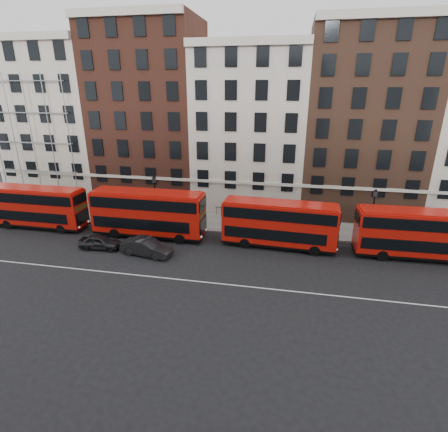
% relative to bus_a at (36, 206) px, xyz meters
% --- Properties ---
extents(ground, '(120.00, 120.00, 0.00)m').
position_rel_bus_a_xyz_m(ground, '(21.38, -5.66, -2.40)').
color(ground, black).
rests_on(ground, ground).
extents(pavement, '(80.00, 5.00, 0.15)m').
position_rel_bus_a_xyz_m(pavement, '(21.38, 4.84, -2.33)').
color(pavement, gray).
rests_on(pavement, ground).
extents(kerb, '(80.00, 0.30, 0.16)m').
position_rel_bus_a_xyz_m(kerb, '(21.38, 2.34, -2.32)').
color(kerb, gray).
rests_on(kerb, ground).
extents(road_centre_line, '(70.00, 0.12, 0.01)m').
position_rel_bus_a_xyz_m(road_centre_line, '(21.38, -7.66, -2.40)').
color(road_centre_line, white).
rests_on(road_centre_line, ground).
extents(building_terrace, '(64.00, 11.95, 22.00)m').
position_rel_bus_a_xyz_m(building_terrace, '(21.07, 12.22, 7.84)').
color(building_terrace, beige).
rests_on(building_terrace, ground).
extents(bus_a, '(10.69, 2.69, 4.48)m').
position_rel_bus_a_xyz_m(bus_a, '(0.00, 0.00, 0.00)').
color(bus_a, red).
rests_on(bus_a, ground).
extents(bus_b, '(11.37, 2.85, 4.76)m').
position_rel_bus_a_xyz_m(bus_b, '(12.69, -0.00, 0.15)').
color(bus_b, red).
rests_on(bus_b, ground).
extents(bus_c, '(10.73, 3.17, 4.45)m').
position_rel_bus_a_xyz_m(bus_c, '(25.69, 0.00, -0.01)').
color(bus_c, red).
rests_on(bus_c, ground).
extents(bus_d, '(10.64, 2.75, 4.45)m').
position_rel_bus_a_xyz_m(bus_d, '(37.81, -0.00, -0.02)').
color(bus_d, red).
rests_on(bus_d, ground).
extents(car_rear, '(4.01, 1.82, 1.34)m').
position_rel_bus_a_xyz_m(car_rear, '(9.29, -3.66, -1.73)').
color(car_rear, '#232326').
rests_on(car_rear, ground).
extents(car_front, '(4.93, 2.42, 1.56)m').
position_rel_bus_a_xyz_m(car_front, '(14.10, -4.05, -1.62)').
color(car_front, black).
rests_on(car_front, ground).
extents(lamp_post_left, '(0.44, 0.44, 5.33)m').
position_rel_bus_a_xyz_m(lamp_post_left, '(12.13, 3.52, 0.68)').
color(lamp_post_left, black).
rests_on(lamp_post_left, pavement).
extents(lamp_post_right, '(0.44, 0.44, 5.33)m').
position_rel_bus_a_xyz_m(lamp_post_right, '(34.39, 2.69, 0.68)').
color(lamp_post_right, black).
rests_on(lamp_post_right, pavement).
extents(iron_railings, '(6.60, 0.06, 1.00)m').
position_rel_bus_a_xyz_m(iron_railings, '(21.38, 7.04, -1.75)').
color(iron_railings, black).
rests_on(iron_railings, pavement).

